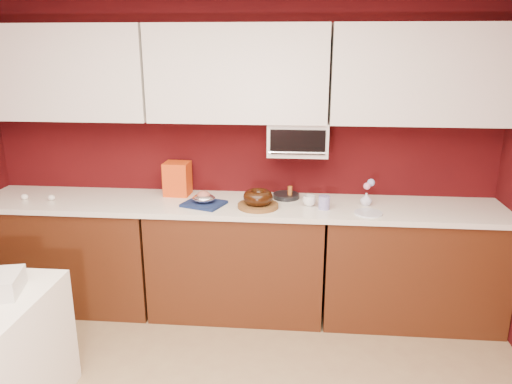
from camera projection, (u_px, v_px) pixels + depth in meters
The scene contains 27 objects.
wall_back at pixel (241, 149), 3.98m from camera, with size 4.00×0.02×2.50m, color #3D080A.
base_cabinet_left at pixel (74, 253), 4.03m from camera, with size 1.31×0.58×0.86m, color #47200E.
base_cabinet_center at pixel (237, 260), 3.92m from camera, with size 1.31×0.58×0.86m, color #47200E.
base_cabinet_right at pixel (411, 266), 3.80m from camera, with size 1.31×0.58×0.86m, color #47200E.
countertop at pixel (237, 205), 3.79m from camera, with size 4.00×0.62×0.04m, color white.
upper_cabinet_left at pixel (63, 73), 3.77m from camera, with size 1.31×0.33×0.70m, color white.
upper_cabinet_center at pixel (238, 73), 3.65m from camera, with size 1.31×0.33×0.70m, color white.
upper_cabinet_right at pixel (424, 74), 3.53m from camera, with size 1.31×0.33×0.70m, color white.
toaster_oven at pixel (298, 138), 3.76m from camera, with size 0.45×0.30×0.25m, color white.
toaster_oven_door at pixel (298, 142), 3.61m from camera, with size 0.40×0.02×0.18m, color black.
toaster_oven_handle at pixel (297, 153), 3.62m from camera, with size 0.02×0.02×0.42m, color silver.
cake_base at pixel (258, 206), 3.67m from camera, with size 0.30×0.30×0.03m, color brown.
bundt_cake at pixel (258, 197), 3.65m from camera, with size 0.22×0.22×0.09m, color black.
navy_towel at pixel (204, 204), 3.73m from camera, with size 0.28×0.24×0.02m, color #13214A.
foil_ham_nest at pixel (204, 198), 3.71m from camera, with size 0.17×0.14×0.06m, color white.
roasted_ham at pixel (204, 195), 3.71m from camera, with size 0.10×0.08×0.06m, color #B46252.
pandoro_box at pixel (177, 179), 3.95m from camera, with size 0.19×0.18×0.26m, color red.
dark_pan at pixel (286, 196), 3.89m from camera, with size 0.21×0.21×0.04m, color black.
coffee_mug at pixel (309, 200), 3.70m from camera, with size 0.08×0.08×0.09m, color silver.
blue_jar at pixel (324, 202), 3.63m from camera, with size 0.08×0.08×0.10m, color navy.
flower_vase at pixel (366, 198), 3.72m from camera, with size 0.07×0.07×0.11m, color silver.
flower_pink at pixel (367, 186), 3.69m from camera, with size 0.05×0.05×0.05m, color pink.
flower_blue at pixel (371, 183), 3.70m from camera, with size 0.06×0.06×0.06m, color #8A9DDD.
china_plate at pixel (368, 213), 3.54m from camera, with size 0.20×0.20×0.01m, color silver.
amber_bottle at pixel (290, 193), 3.86m from camera, with size 0.04×0.04×0.10m, color brown.
egg_left at pixel (25, 197), 3.85m from camera, with size 0.06×0.04×0.04m, color white.
egg_right at pixel (51, 198), 3.84m from camera, with size 0.06×0.04×0.04m, color silver.
Camera 1 is at (0.48, -1.63, 2.06)m, focal length 35.00 mm.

